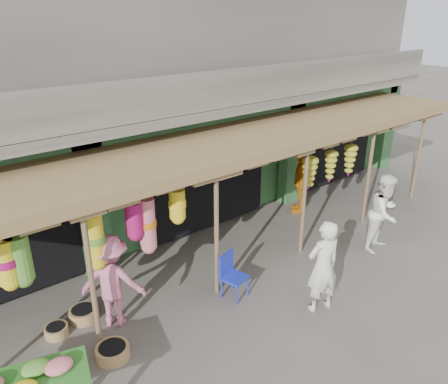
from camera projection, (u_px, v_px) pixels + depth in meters
ground at (264, 262)px, 9.82m from camera, size 80.00×80.00×0.00m
building at (144, 84)px, 12.00m from camera, size 16.40×6.80×7.00m
awning at (237, 145)px, 9.32m from camera, size 14.00×2.70×2.79m
blue_chair at (231, 273)px, 8.50m from camera, size 0.53×0.54×0.91m
basket_left at (83, 314)px, 7.98m from camera, size 0.67×0.67×0.21m
basket_mid at (113, 352)px, 7.09m from camera, size 0.71×0.71×0.21m
basket_right at (56, 331)px, 7.58m from camera, size 0.51×0.51×0.18m
person_front at (323, 267)px, 7.97m from camera, size 0.76×0.59×1.83m
person_right at (384, 213)px, 10.05m from camera, size 0.98×0.81×1.85m
person_vendor at (301, 181)px, 11.99m from camera, size 1.07×1.04×1.80m
person_shopper at (112, 281)px, 7.59m from camera, size 1.28×1.24×1.76m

